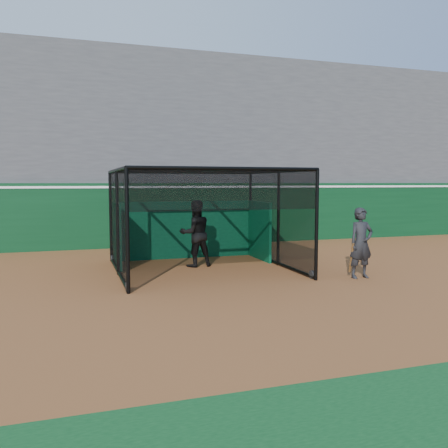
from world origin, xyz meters
name	(u,v)px	position (x,y,z in m)	size (l,w,h in m)	color
ground	(220,293)	(0.00, 0.00, 0.00)	(120.00, 120.00, 0.00)	brown
outfield_wall	(156,214)	(0.00, 8.50, 1.29)	(50.00, 0.50, 2.50)	#093619
grandstand	(141,141)	(0.00, 12.27, 4.48)	(50.00, 7.85, 8.95)	#4C4C4F
batting_cage	(202,221)	(0.38, 2.97, 1.43)	(4.88, 4.81, 2.86)	black
batter	(195,233)	(0.32, 3.52, 1.00)	(0.97, 0.76, 2.00)	black
on_deck_player	(361,243)	(4.05, 0.50, 0.93)	(0.69, 0.46, 1.87)	black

